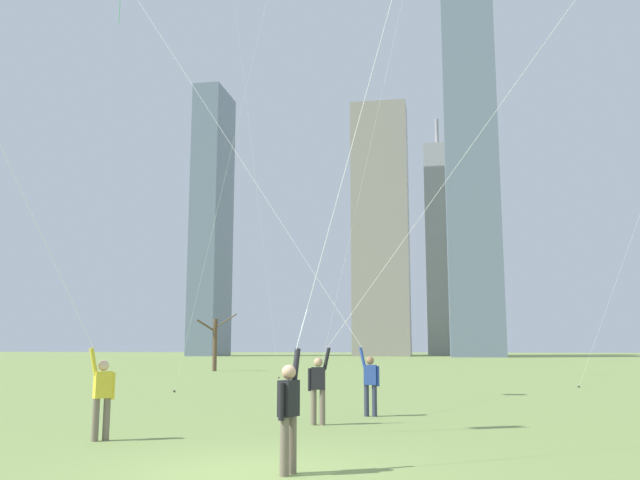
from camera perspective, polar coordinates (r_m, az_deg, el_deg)
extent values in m
plane|color=#7A934C|center=(10.92, -5.73, -18.93)|extent=(400.00, 400.00, 0.00)
cylinder|color=#726656|center=(17.03, -0.54, -13.91)|extent=(0.14, 0.14, 0.85)
cylinder|color=#726656|center=(17.02, 0.22, -13.91)|extent=(0.14, 0.14, 0.85)
cube|color=black|center=(16.98, -0.16, -11.58)|extent=(0.36, 0.24, 0.54)
sphere|color=tan|center=(16.96, -0.15, -10.26)|extent=(0.22, 0.22, 0.22)
cylinder|color=black|center=(16.99, -0.88, -11.68)|extent=(0.09, 0.09, 0.55)
cylinder|color=black|center=(16.95, 0.56, -9.98)|extent=(0.21, 0.11, 0.56)
cylinder|color=silver|center=(18.12, 13.24, 8.61)|extent=(7.82, 1.09, 10.90)
cylinder|color=#726656|center=(10.52, -3.02, -16.99)|extent=(0.14, 0.14, 0.85)
cylinder|color=#726656|center=(10.71, -2.37, -16.85)|extent=(0.14, 0.14, 0.85)
cube|color=black|center=(10.54, -2.66, -13.18)|extent=(0.30, 0.39, 0.54)
sphere|color=tan|center=(10.52, -2.65, -11.06)|extent=(0.22, 0.22, 0.22)
cylinder|color=black|center=(10.37, -3.29, -13.43)|extent=(0.09, 0.09, 0.55)
cylinder|color=black|center=(10.70, -2.05, -10.58)|extent=(0.15, 0.22, 0.56)
cylinder|color=silver|center=(12.92, 3.90, 12.15)|extent=(1.99, 3.08, 9.40)
cylinder|color=#726656|center=(14.97, -17.56, -14.20)|extent=(0.14, 0.14, 0.85)
cylinder|color=#726656|center=(14.90, -18.39, -14.18)|extent=(0.14, 0.14, 0.85)
cube|color=yellow|center=(14.88, -17.84, -11.53)|extent=(0.38, 0.38, 0.54)
sphere|color=beige|center=(14.87, -17.77, -10.03)|extent=(0.22, 0.22, 0.22)
cylinder|color=yellow|center=(14.94, -17.06, -11.68)|extent=(0.09, 0.09, 0.55)
cylinder|color=yellow|center=(14.80, -18.54, -9.68)|extent=(0.21, 0.21, 0.56)
cylinder|color=#33384C|center=(19.09, 4.61, -13.34)|extent=(0.14, 0.14, 0.85)
cylinder|color=#33384C|center=(19.12, 3.94, -13.35)|extent=(0.14, 0.14, 0.85)
cube|color=#2D4CA5|center=(19.07, 4.25, -11.26)|extent=(0.35, 0.21, 0.54)
sphere|color=#9E7051|center=(19.05, 4.24, -10.09)|extent=(0.22, 0.22, 0.22)
cylinder|color=#2D4CA5|center=(19.04, 4.89, -11.36)|extent=(0.09, 0.09, 0.55)
cylinder|color=#2D4CA5|center=(19.08, 3.60, -9.85)|extent=(0.20, 0.10, 0.56)
cylinder|color=green|center=(27.23, -16.52, 18.46)|extent=(0.02, 0.02, 1.44)
cylinder|color=silver|center=(22.40, -7.91, 8.57)|extent=(9.07, 2.72, 13.53)
cylinder|color=silver|center=(35.00, 25.11, 1.15)|extent=(5.87, 0.80, 14.97)
cylinder|color=#3F3833|center=(34.32, 20.96, -11.47)|extent=(0.10, 0.10, 0.08)
cylinder|color=silver|center=(27.01, 5.95, 15.18)|extent=(6.37, 2.58, 25.75)
cylinder|color=#3F3833|center=(26.39, -0.47, -12.98)|extent=(0.10, 0.10, 0.08)
cylinder|color=silver|center=(42.34, -5.59, 6.16)|extent=(3.09, 1.38, 25.72)
cylinder|color=#3F3833|center=(41.21, -3.50, -11.51)|extent=(0.10, 0.10, 0.08)
cylinder|color=silver|center=(28.17, -7.51, 7.36)|extent=(5.50, 3.18, 19.46)
cylinder|color=#3F3833|center=(29.53, -12.18, -12.36)|extent=(0.10, 0.10, 0.08)
cylinder|color=brown|center=(53.72, -8.85, -8.72)|extent=(0.34, 0.34, 4.02)
cylinder|color=brown|center=(53.23, -7.95, -6.77)|extent=(1.91, 0.63, 1.11)
cylinder|color=brown|center=(53.18, -8.85, -7.27)|extent=(0.43, 1.16, 0.47)
cylinder|color=brown|center=(53.58, -9.57, -7.13)|extent=(1.37, 0.94, 0.99)
cube|color=slate|center=(140.62, -9.10, 1.64)|extent=(5.53, 11.93, 54.90)
cube|color=gray|center=(134.54, 5.13, 1.04)|extent=(11.03, 7.23, 50.24)
cube|color=slate|center=(128.56, 12.63, 5.66)|extent=(9.48, 8.31, 67.65)
cube|color=#B2B2B7|center=(145.85, 10.08, -0.76)|extent=(5.95, 8.04, 44.62)
cylinder|color=#99999E|center=(151.54, 9.82, 8.84)|extent=(0.80, 0.80, 6.44)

